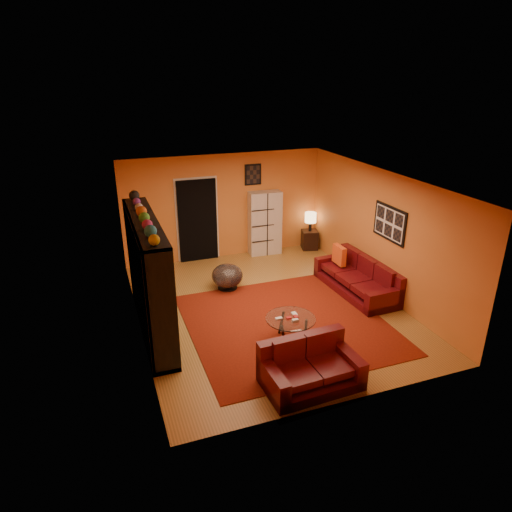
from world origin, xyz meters
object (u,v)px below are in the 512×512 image
object	(u,v)px
entertainment_unit	(149,276)
bowl_chair	(227,276)
sofa	(360,279)
storage_cabinet	(265,223)
coffee_table	(291,321)
side_table	(310,240)
table_lamp	(311,218)
loveseat	(309,367)
tv	(152,280)

from	to	relation	value
entertainment_unit	bowl_chair	bearing A→B (deg)	32.44
entertainment_unit	bowl_chair	size ratio (longest dim) A/B	4.43
sofa	storage_cabinet	xyz separation A→B (m)	(-1.13, 2.76, 0.53)
coffee_table	storage_cabinet	bearing A→B (deg)	75.16
coffee_table	side_table	size ratio (longest dim) A/B	1.75
sofa	side_table	world-z (taller)	sofa
table_lamp	loveseat	bearing A→B (deg)	-116.35
side_table	entertainment_unit	bearing A→B (deg)	-149.18
storage_cabinet	coffee_table	bearing A→B (deg)	-101.64
side_table	storage_cabinet	bearing A→B (deg)	175.28
sofa	coffee_table	bearing A→B (deg)	-152.38
entertainment_unit	storage_cabinet	xyz separation A→B (m)	(3.28, 2.80, -0.23)
coffee_table	sofa	bearing A→B (deg)	30.23
tv	coffee_table	world-z (taller)	tv
table_lamp	coffee_table	bearing A→B (deg)	-120.41
bowl_chair	loveseat	bearing A→B (deg)	-86.44
loveseat	storage_cabinet	distance (m)	5.40
side_table	table_lamp	xyz separation A→B (m)	(0.00, 0.00, 0.60)
sofa	side_table	bearing A→B (deg)	85.01
sofa	bowl_chair	distance (m)	2.86
loveseat	bowl_chair	size ratio (longest dim) A/B	2.18
sofa	loveseat	distance (m)	3.45
loveseat	side_table	xyz separation A→B (m)	(2.53, 5.12, -0.04)
entertainment_unit	storage_cabinet	size ratio (longest dim) A/B	1.83
bowl_chair	sofa	bearing A→B (deg)	-22.29
sofa	bowl_chair	size ratio (longest dim) A/B	3.22
entertainment_unit	tv	world-z (taller)	entertainment_unit
sofa	bowl_chair	bearing A→B (deg)	155.09
tv	loveseat	size ratio (longest dim) A/B	0.61
tv	sofa	world-z (taller)	tv
entertainment_unit	tv	distance (m)	0.09
storage_cabinet	table_lamp	size ratio (longest dim) A/B	3.29
table_lamp	side_table	bearing A→B (deg)	0.00
entertainment_unit	loveseat	world-z (taller)	entertainment_unit
storage_cabinet	table_lamp	world-z (taller)	storage_cabinet
side_table	table_lamp	size ratio (longest dim) A/B	1.00
tv	table_lamp	distance (m)	5.23
loveseat	coffee_table	distance (m)	1.20
sofa	loveseat	size ratio (longest dim) A/B	1.48
entertainment_unit	table_lamp	world-z (taller)	entertainment_unit
side_table	table_lamp	world-z (taller)	table_lamp
tv	side_table	size ratio (longest dim) A/B	1.81
entertainment_unit	sofa	bearing A→B (deg)	0.50
bowl_chair	side_table	world-z (taller)	bowl_chair
sofa	side_table	size ratio (longest dim) A/B	4.35
storage_cabinet	side_table	size ratio (longest dim) A/B	3.27
tv	storage_cabinet	world-z (taller)	storage_cabinet
sofa	side_table	distance (m)	2.66
side_table	sofa	bearing A→B (deg)	-92.37
entertainment_unit	coffee_table	size ratio (longest dim) A/B	3.44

